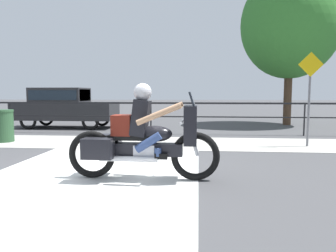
{
  "coord_description": "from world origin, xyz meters",
  "views": [
    {
      "loc": [
        1.63,
        -5.66,
        1.41
      ],
      "look_at": [
        1.11,
        -0.09,
        0.84
      ],
      "focal_mm": 35.0,
      "sensor_mm": 36.0,
      "label": 1
    }
  ],
  "objects_px": {
    "street_sign": "(310,89)",
    "trash_bin": "(3,126)",
    "tree_behind_sign": "(290,25)",
    "parked_car": "(64,105)",
    "motorcycle": "(143,138)"
  },
  "relations": [
    {
      "from": "street_sign",
      "to": "trash_bin",
      "type": "bearing_deg",
      "value": 179.74
    },
    {
      "from": "trash_bin",
      "to": "tree_behind_sign",
      "type": "relative_size",
      "value": 0.14
    },
    {
      "from": "tree_behind_sign",
      "to": "street_sign",
      "type": "bearing_deg",
      "value": -99.78
    },
    {
      "from": "trash_bin",
      "to": "street_sign",
      "type": "height_order",
      "value": "street_sign"
    },
    {
      "from": "parked_car",
      "to": "street_sign",
      "type": "bearing_deg",
      "value": -23.33
    },
    {
      "from": "trash_bin",
      "to": "tree_behind_sign",
      "type": "distance_m",
      "value": 11.86
    },
    {
      "from": "trash_bin",
      "to": "street_sign",
      "type": "distance_m",
      "value": 8.49
    },
    {
      "from": "parked_car",
      "to": "tree_behind_sign",
      "type": "relative_size",
      "value": 0.6
    },
    {
      "from": "parked_car",
      "to": "trash_bin",
      "type": "xyz_separation_m",
      "value": [
        -0.18,
        -3.9,
        -0.45
      ]
    },
    {
      "from": "parked_car",
      "to": "trash_bin",
      "type": "height_order",
      "value": "parked_car"
    },
    {
      "from": "motorcycle",
      "to": "street_sign",
      "type": "bearing_deg",
      "value": 42.45
    },
    {
      "from": "motorcycle",
      "to": "trash_bin",
      "type": "distance_m",
      "value": 5.93
    },
    {
      "from": "street_sign",
      "to": "tree_behind_sign",
      "type": "xyz_separation_m",
      "value": [
        1.04,
        6.05,
        2.82
      ]
    },
    {
      "from": "tree_behind_sign",
      "to": "motorcycle",
      "type": "bearing_deg",
      "value": -116.43
    },
    {
      "from": "street_sign",
      "to": "motorcycle",
      "type": "bearing_deg",
      "value": -136.15
    }
  ]
}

